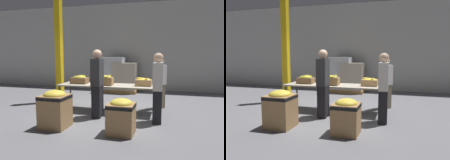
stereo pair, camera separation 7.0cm
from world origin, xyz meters
The scene contains 14 objects.
ground_plane centered at (0.00, 0.00, 0.00)m, with size 30.00×30.00×0.00m, color slate.
wall_back centered at (0.00, 4.12, 2.00)m, with size 16.00×0.08×4.00m.
sorting_table centered at (0.00, 0.00, 0.74)m, with size 2.94×0.84×0.78m.
banana_box_0 centered at (-0.94, 0.04, 0.91)m, with size 0.50×0.31×0.26m.
banana_box_1 centered at (-0.07, -0.09, 0.93)m, with size 0.44×0.31×0.31m.
banana_box_2 centered at (1.01, 0.08, 0.90)m, with size 0.45×0.34×0.24m.
volunteer_0 centered at (-0.12, -0.66, 0.89)m, with size 0.27×0.49×1.79m.
volunteer_1 centered at (1.45, -0.72, 0.85)m, with size 0.25×0.47×1.70m.
volunteer_2 centered at (1.41, 0.73, 0.77)m, with size 0.41×0.46×1.56m.
donation_bin_0 centered at (-0.77, -1.71, 0.46)m, with size 0.60×0.60×0.87m.
donation_bin_1 centered at (0.78, -1.71, 0.40)m, with size 0.55×0.55×0.76m.
support_pillar centered at (-2.04, 0.81, 2.00)m, with size 0.21×0.21×4.00m.
pallet_stack_0 centered at (-0.74, 3.36, 0.76)m, with size 0.99×0.99×1.54m.
pallet_stack_1 centered at (-0.21, 3.31, 0.64)m, with size 1.05×1.05×1.30m.
Camera 1 is at (1.79, -6.04, 1.67)m, focal length 35.00 mm.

